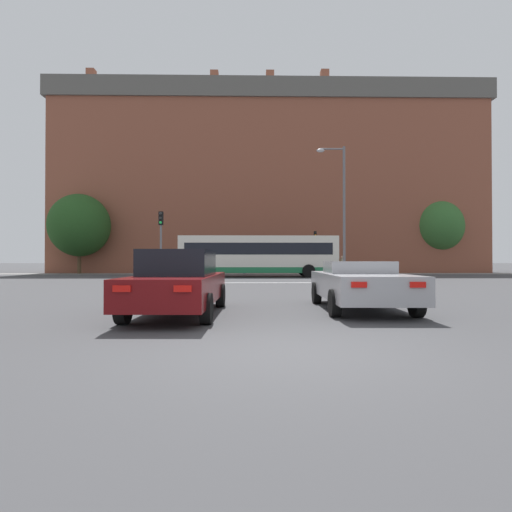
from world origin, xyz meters
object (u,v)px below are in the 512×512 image
(car_roadster_right, at_px, (359,284))
(street_lamp_junction, at_px, (340,201))
(pedestrian_walking_east, at_px, (343,263))
(traffic_light_far_right, at_px, (315,245))
(car_saloon_left, at_px, (179,282))
(pedestrian_walking_west, at_px, (342,263))
(pedestrian_waiting, at_px, (244,264))
(bus_crossing_lead, at_px, (258,255))
(traffic_light_near_left, at_px, (161,235))

(car_roadster_right, height_order, street_lamp_junction, street_lamp_junction)
(car_roadster_right, height_order, pedestrian_walking_east, pedestrian_walking_east)
(traffic_light_far_right, xyz_separation_m, pedestrian_walking_east, (2.78, 0.38, -1.75))
(car_saloon_left, bearing_deg, traffic_light_far_right, 75.66)
(street_lamp_junction, distance_m, pedestrian_walking_west, 15.27)
(car_roadster_right, bearing_deg, pedestrian_waiting, 98.24)
(bus_crossing_lead, height_order, traffic_light_far_right, traffic_light_far_right)
(traffic_light_far_right, xyz_separation_m, pedestrian_waiting, (-6.89, 0.95, -1.80))
(car_saloon_left, relative_size, pedestrian_walking_east, 2.82)
(car_saloon_left, distance_m, car_roadster_right, 4.68)
(traffic_light_far_right, bearing_deg, traffic_light_near_left, -128.25)
(car_saloon_left, xyz_separation_m, bus_crossing_lead, (2.40, 21.82, 0.95))
(car_roadster_right, xyz_separation_m, pedestrian_waiting, (-3.42, 28.88, 0.32))
(car_roadster_right, distance_m, traffic_light_near_left, 15.65)
(bus_crossing_lead, height_order, pedestrian_walking_west, bus_crossing_lead)
(car_saloon_left, xyz_separation_m, traffic_light_near_left, (-3.56, 14.08, 2.05))
(bus_crossing_lead, height_order, street_lamp_junction, street_lamp_junction)
(traffic_light_near_left, height_order, traffic_light_far_right, traffic_light_near_left)
(pedestrian_walking_east, xyz_separation_m, pedestrian_walking_west, (-0.01, 0.29, -0.01))
(car_roadster_right, distance_m, pedestrian_waiting, 29.08)
(bus_crossing_lead, height_order, pedestrian_walking_east, bus_crossing_lead)
(pedestrian_walking_east, bearing_deg, traffic_light_far_right, -5.77)
(traffic_light_near_left, bearing_deg, car_roadster_right, -58.25)
(car_saloon_left, bearing_deg, pedestrian_waiting, 89.04)
(street_lamp_junction, bearing_deg, pedestrian_walking_east, 76.05)
(pedestrian_walking_west, bearing_deg, pedestrian_walking_east, 74.17)
(bus_crossing_lead, bearing_deg, traffic_light_near_left, 142.40)
(traffic_light_near_left, relative_size, street_lamp_junction, 0.50)
(pedestrian_waiting, bearing_deg, traffic_light_far_right, 135.92)
(traffic_light_far_right, relative_size, street_lamp_junction, 0.49)
(pedestrian_walking_west, bearing_deg, traffic_light_far_right, -4.94)
(bus_crossing_lead, xyz_separation_m, street_lamp_junction, (4.96, -6.65, 3.29))
(bus_crossing_lead, relative_size, pedestrian_walking_east, 6.94)
(car_saloon_left, bearing_deg, street_lamp_junction, 65.40)
(pedestrian_waiting, bearing_deg, car_saloon_left, 51.52)
(street_lamp_junction, bearing_deg, car_saloon_left, -115.89)
(traffic_light_near_left, distance_m, pedestrian_walking_east, 20.97)
(bus_crossing_lead, bearing_deg, pedestrian_waiting, 8.77)
(pedestrian_walking_east, bearing_deg, traffic_light_near_left, 32.81)
(traffic_light_far_right, bearing_deg, pedestrian_waiting, 172.14)
(street_lamp_junction, relative_size, pedestrian_walking_east, 4.77)
(street_lamp_junction, xyz_separation_m, pedestrian_walking_east, (3.49, 14.04, -3.97))
(bus_crossing_lead, xyz_separation_m, traffic_light_far_right, (5.67, 7.01, 1.07))
(traffic_light_near_left, xyz_separation_m, pedestrian_waiting, (4.73, 15.70, -1.83))
(traffic_light_near_left, bearing_deg, pedestrian_walking_west, 46.96)
(traffic_light_far_right, distance_m, pedestrian_waiting, 7.19)
(bus_crossing_lead, distance_m, traffic_light_near_left, 9.83)
(pedestrian_walking_east, bearing_deg, pedestrian_walking_west, -100.88)
(traffic_light_far_right, bearing_deg, bus_crossing_lead, -128.96)
(street_lamp_junction, bearing_deg, traffic_light_near_left, -174.31)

